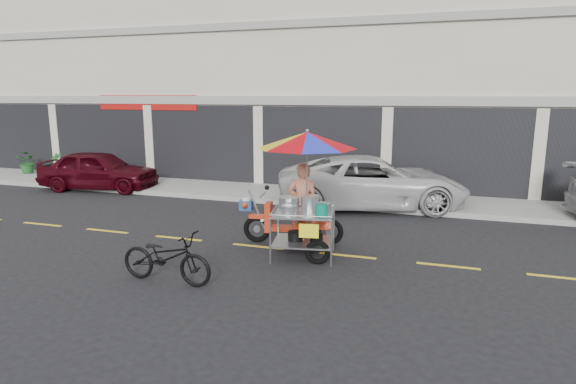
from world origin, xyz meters
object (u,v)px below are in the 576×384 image
(white_pickup, at_px, (372,182))
(near_bicycle, at_px, (166,257))
(maroon_sedan, at_px, (99,170))
(food_vendor_rig, at_px, (304,175))

(white_pickup, xyz_separation_m, near_bicycle, (-2.63, -6.98, -0.30))
(maroon_sedan, relative_size, near_bicycle, 2.28)
(maroon_sedan, relative_size, food_vendor_rig, 1.41)
(maroon_sedan, relative_size, white_pickup, 0.74)
(white_pickup, height_order, food_vendor_rig, food_vendor_rig)
(near_bicycle, height_order, food_vendor_rig, food_vendor_rig)
(maroon_sedan, bearing_deg, near_bicycle, -142.95)
(white_pickup, bearing_deg, near_bicycle, 143.20)
(near_bicycle, xyz_separation_m, food_vendor_rig, (1.84, 2.42, 1.19))
(maroon_sedan, distance_m, food_vendor_rig, 9.79)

